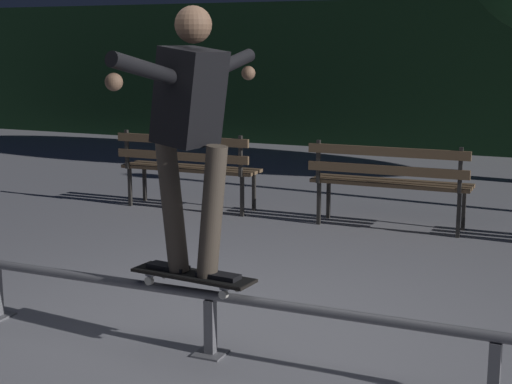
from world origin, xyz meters
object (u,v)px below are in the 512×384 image
object	(u,v)px
grind_rail	(210,305)
skateboarder	(191,119)
park_bench_left_center	(389,176)
skateboard	(193,276)
park_bench_leftmost	(187,162)

from	to	relation	value
grind_rail	skateboarder	bearing A→B (deg)	-179.85
grind_rail	park_bench_left_center	size ratio (longest dim) A/B	2.40
grind_rail	park_bench_left_center	distance (m)	3.58
skateboarder	park_bench_left_center	size ratio (longest dim) A/B	0.97
grind_rail	skateboard	size ratio (longest dim) A/B	4.83
skateboarder	park_bench_leftmost	xyz separation A→B (m)	(-2.01, 3.57, -0.88)
grind_rail	skateboarder	size ratio (longest dim) A/B	2.47
park_bench_left_center	skateboard	bearing A→B (deg)	-94.39
park_bench_leftmost	park_bench_left_center	distance (m)	2.29
skateboard	grind_rail	bearing A→B (deg)	-0.00
grind_rail	park_bench_leftmost	bearing A→B (deg)	120.73
grind_rail	park_bench_left_center	bearing A→B (deg)	87.41
skateboarder	park_bench_left_center	world-z (taller)	skateboarder
park_bench_leftmost	park_bench_left_center	size ratio (longest dim) A/B	1.00
skateboard	park_bench_leftmost	xyz separation A→B (m)	(-2.01, 3.57, 0.06)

